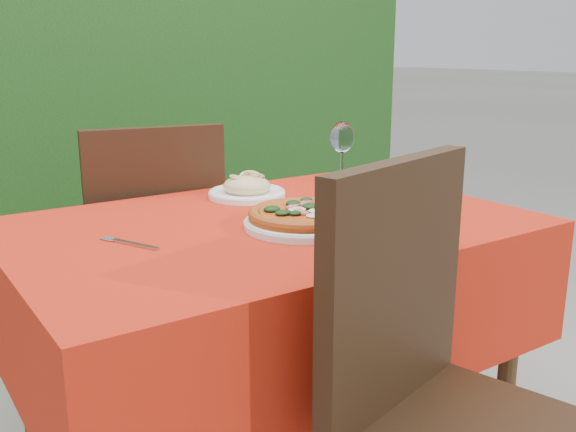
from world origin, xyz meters
TOP-DOWN VIEW (x-y plane):
  - hedge at (0.00, 1.55)m, footprint 3.20×0.55m
  - dining_table at (0.00, 0.00)m, footprint 1.26×0.86m
  - chair_near at (-0.00, -0.58)m, footprint 0.54×0.54m
  - chair_far at (-0.08, 0.59)m, footprint 0.49×0.49m
  - pizza_plate at (0.03, -0.10)m, footprint 0.30×0.30m
  - pasta_plate at (0.09, 0.26)m, footprint 0.22×0.22m
  - water_glass at (0.46, 0.03)m, footprint 0.07×0.07m
  - wine_glass at (0.45, 0.27)m, footprint 0.08×0.08m
  - fork at (-0.36, -0.01)m, footprint 0.09×0.17m

SIDE VIEW (x-z plane):
  - chair_far at x=-0.08m, z-range 0.07..1.01m
  - chair_near at x=0.00m, z-range 0.07..1.04m
  - dining_table at x=0.00m, z-range 0.22..0.97m
  - fork at x=-0.36m, z-range 0.75..0.75m
  - pasta_plate at x=0.09m, z-range 0.74..0.80m
  - pizza_plate at x=0.03m, z-range 0.75..0.80m
  - water_glass at x=0.46m, z-range 0.74..0.84m
  - wine_glass at x=0.45m, z-range 0.79..0.98m
  - hedge at x=0.00m, z-range 0.03..1.81m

